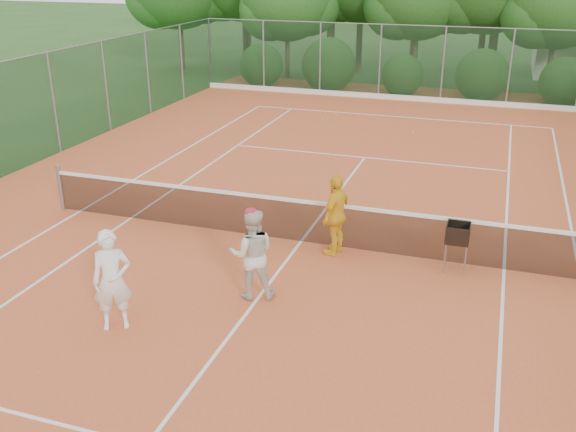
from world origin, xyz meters
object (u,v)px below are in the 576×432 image
(player_yellow, at_px, (336,215))
(player_white, at_px, (112,280))
(ball_hopper, at_px, (458,234))
(player_center_grp, at_px, (252,254))

(player_yellow, bearing_deg, player_white, -21.73)
(ball_hopper, bearing_deg, player_center_grp, -133.97)
(player_center_grp, distance_m, player_yellow, 2.38)
(player_center_grp, height_order, player_yellow, player_center_grp)
(player_white, bearing_deg, ball_hopper, 4.23)
(player_white, bearing_deg, player_yellow, 22.26)
(player_yellow, height_order, ball_hopper, player_yellow)
(player_white, height_order, player_yellow, player_white)
(player_white, distance_m, ball_hopper, 6.32)
(player_white, distance_m, player_center_grp, 2.39)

